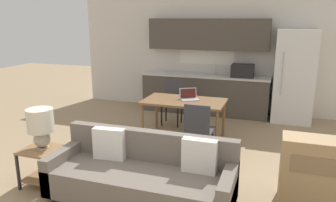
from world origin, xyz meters
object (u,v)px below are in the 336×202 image
at_px(dining_chair_near_right, 199,128).
at_px(laptop, 189,97).
at_px(couch, 143,176).
at_px(side_table, 42,161).
at_px(dining_table, 184,104).
at_px(table_lamp, 41,125).
at_px(refrigerator, 294,76).
at_px(credenza, 327,174).
at_px(dining_chair_far_left, 173,100).

relative_size(dining_chair_near_right, laptop, 2.23).
xyz_separation_m(couch, side_table, (-1.41, -0.06, 0.01)).
relative_size(dining_table, dining_chair_near_right, 1.61).
bearing_deg(side_table, table_lamp, 38.54).
relative_size(refrigerator, side_table, 3.75).
height_order(couch, dining_chair_near_right, dining_chair_near_right).
xyz_separation_m(dining_table, couch, (0.13, -2.21, -0.32)).
bearing_deg(laptop, table_lamp, -150.78).
bearing_deg(couch, dining_chair_near_right, 76.60).
distance_m(couch, credenza, 2.14).
xyz_separation_m(refrigerator, credenza, (0.30, -3.42, -0.55)).
bearing_deg(credenza, side_table, -169.84).
height_order(couch, side_table, couch).
distance_m(dining_table, table_lamp, 2.59).
xyz_separation_m(couch, dining_chair_far_left, (-0.60, 3.00, 0.17)).
distance_m(table_lamp, dining_chair_far_left, 3.16).
relative_size(dining_table, table_lamp, 2.74).
bearing_deg(dining_chair_far_left, credenza, -46.01).
bearing_deg(dining_chair_far_left, side_table, -108.40).
xyz_separation_m(refrigerator, dining_table, (-1.89, -1.76, -0.31)).
relative_size(couch, laptop, 5.43).
height_order(dining_table, dining_chair_near_right, dining_chair_near_right).
height_order(refrigerator, side_table, refrigerator).
bearing_deg(laptop, couch, -119.85).
distance_m(credenza, laptop, 2.78).
distance_m(credenza, dining_chair_near_right, 1.93).
height_order(side_table, dining_chair_far_left, dining_chair_far_left).
distance_m(refrigerator, laptop, 2.48).
xyz_separation_m(side_table, dining_chair_near_right, (1.75, 1.48, 0.16)).
height_order(dining_table, couch, couch).
distance_m(couch, laptop, 2.35).
height_order(credenza, dining_chair_near_right, dining_chair_near_right).
distance_m(refrigerator, table_lamp, 5.11).
height_order(refrigerator, couch, refrigerator).
bearing_deg(dining_chair_far_left, dining_table, -62.43).
xyz_separation_m(credenza, dining_chair_far_left, (-2.66, 2.44, 0.09)).
relative_size(couch, side_table, 4.26).
bearing_deg(table_lamp, credenza, 9.92).
height_order(refrigerator, dining_chair_far_left, refrigerator).
height_order(refrigerator, table_lamp, refrigerator).
bearing_deg(couch, dining_table, 93.28).
bearing_deg(dining_table, dining_chair_near_right, -59.55).
distance_m(side_table, credenza, 3.53).
relative_size(table_lamp, credenza, 0.52).
bearing_deg(table_lamp, laptop, 60.64).
bearing_deg(credenza, refrigerator, 95.04).
bearing_deg(dining_table, laptop, 56.55).
height_order(refrigerator, laptop, refrigerator).
height_order(credenza, laptop, laptop).
relative_size(table_lamp, dining_chair_far_left, 0.59).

